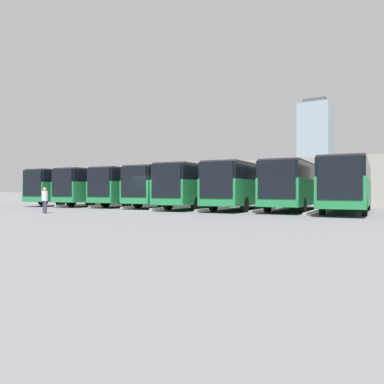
# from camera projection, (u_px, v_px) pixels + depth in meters

# --- Properties ---
(ground_plane) EXTENTS (600.00, 600.00, 0.00)m
(ground_plane) POSITION_uv_depth(u_px,v_px,m) (143.00, 211.00, 26.62)
(ground_plane) COLOR slate
(bus_0) EXTENTS (3.58, 11.86, 3.38)m
(bus_0) POSITION_uv_depth(u_px,v_px,m) (348.00, 184.00, 24.66)
(bus_0) COLOR #238447
(bus_0) RESTS_ON ground_plane
(curb_divider_0) EXTENTS (0.79, 6.18, 0.15)m
(curb_divider_0) POSITION_uv_depth(u_px,v_px,m) (313.00, 212.00, 24.16)
(curb_divider_0) COLOR #9E9E99
(curb_divider_0) RESTS_ON ground_plane
(bus_1) EXTENTS (3.58, 11.86, 3.38)m
(bus_1) POSITION_uv_depth(u_px,v_px,m) (296.00, 185.00, 27.22)
(bus_1) COLOR #238447
(bus_1) RESTS_ON ground_plane
(curb_divider_1) EXTENTS (0.79, 6.18, 0.15)m
(curb_divider_1) POSITION_uv_depth(u_px,v_px,m) (264.00, 210.00, 26.72)
(curb_divider_1) COLOR #9E9E99
(curb_divider_1) RESTS_ON ground_plane
(bus_2) EXTENTS (3.58, 11.86, 3.38)m
(bus_2) POSITION_uv_depth(u_px,v_px,m) (246.00, 185.00, 28.52)
(bus_2) COLOR #238447
(bus_2) RESTS_ON ground_plane
(curb_divider_2) EXTENTS (0.79, 6.18, 0.15)m
(curb_divider_2) POSITION_uv_depth(u_px,v_px,m) (214.00, 209.00, 28.02)
(curb_divider_2) COLOR #9E9E99
(curb_divider_2) RESTS_ON ground_plane
(bus_3) EXTENTS (3.58, 11.86, 3.38)m
(bus_3) POSITION_uv_depth(u_px,v_px,m) (203.00, 185.00, 30.21)
(bus_3) COLOR #238447
(bus_3) RESTS_ON ground_plane
(curb_divider_3) EXTENTS (0.79, 6.18, 0.15)m
(curb_divider_3) POSITION_uv_depth(u_px,v_px,m) (172.00, 208.00, 29.71)
(curb_divider_3) COLOR #9E9E99
(curb_divider_3) RESTS_ON ground_plane
(bus_4) EXTENTS (3.58, 11.86, 3.38)m
(bus_4) POSITION_uv_depth(u_px,v_px,m) (172.00, 186.00, 32.93)
(bus_4) COLOR #238447
(bus_4) RESTS_ON ground_plane
(curb_divider_4) EXTENTS (0.79, 6.18, 0.15)m
(curb_divider_4) POSITION_uv_depth(u_px,v_px,m) (143.00, 206.00, 32.43)
(curb_divider_4) COLOR #9E9E99
(curb_divider_4) RESTS_ON ground_plane
(bus_5) EXTENTS (3.58, 11.86, 3.38)m
(bus_5) POSITION_uv_depth(u_px,v_px,m) (140.00, 186.00, 34.87)
(bus_5) COLOR #238447
(bus_5) RESTS_ON ground_plane
(curb_divider_5) EXTENTS (0.79, 6.18, 0.15)m
(curb_divider_5) POSITION_uv_depth(u_px,v_px,m) (113.00, 205.00, 34.37)
(curb_divider_5) COLOR #9E9E99
(curb_divider_5) RESTS_ON ground_plane
(bus_6) EXTENTS (3.58, 11.86, 3.38)m
(bus_6) POSITION_uv_depth(u_px,v_px,m) (107.00, 186.00, 36.30)
(bus_6) COLOR #238447
(bus_6) RESTS_ON ground_plane
(curb_divider_6) EXTENTS (0.79, 6.18, 0.15)m
(curb_divider_6) POSITION_uv_depth(u_px,v_px,m) (80.00, 205.00, 35.80)
(curb_divider_6) COLOR #9E9E99
(curb_divider_6) RESTS_ON ground_plane
(bus_7) EXTENTS (3.58, 11.86, 3.38)m
(bus_7) POSITION_uv_depth(u_px,v_px,m) (79.00, 186.00, 38.03)
(bus_7) COLOR #238447
(bus_7) RESTS_ON ground_plane
(pedestrian) EXTENTS (0.44, 0.44, 1.64)m
(pedestrian) POSITION_uv_depth(u_px,v_px,m) (45.00, 199.00, 23.61)
(pedestrian) COLOR #38384C
(pedestrian) RESTS_ON ground_plane
(station_building) EXTENTS (37.40, 11.79, 4.76)m
(station_building) POSITION_uv_depth(u_px,v_px,m) (256.00, 182.00, 44.75)
(station_building) COLOR #A8A399
(station_building) RESTS_ON ground_plane
(office_tower) EXTENTS (16.53, 16.53, 51.25)m
(office_tower) POSITION_uv_depth(u_px,v_px,m) (316.00, 148.00, 204.94)
(office_tower) COLOR #93A8B7
(office_tower) RESTS_ON ground_plane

